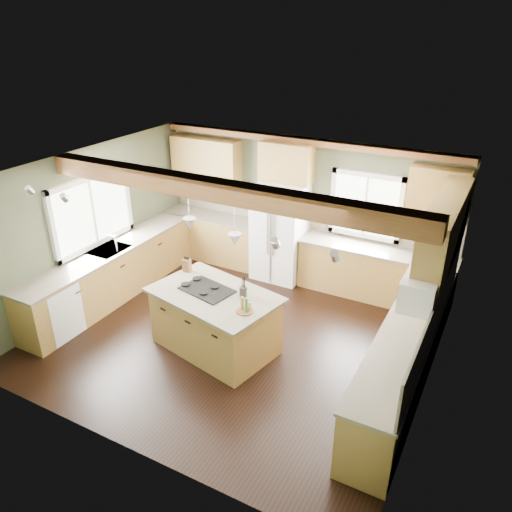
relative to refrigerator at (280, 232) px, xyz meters
The scene contains 37 objects.
floor 2.32m from the refrigerator, 81.95° to the right, with size 5.60×5.60×0.00m, color black.
ceiling 2.73m from the refrigerator, 81.95° to the right, with size 5.60×5.60×0.00m, color silver.
wall_back 0.63m from the refrigerator, 51.71° to the left, with size 5.60×5.60×0.00m, color #3F4833.
wall_left 3.30m from the refrigerator, 139.70° to the right, with size 5.00×5.00×0.00m, color #3F4833.
wall_right 3.78m from the refrigerator, 34.37° to the right, with size 5.00×5.00×0.00m, color #3F4833.
ceiling_beam 2.96m from the refrigerator, 83.14° to the right, with size 5.55×0.26×0.26m, color #533117.
soffit_trim 1.69m from the refrigerator, 43.03° to the left, with size 5.55×0.20×0.10m, color #533117.
backsplash_back 0.57m from the refrigerator, 50.58° to the left, with size 5.58×0.03×0.58m, color brown.
backsplash_right 3.73m from the refrigerator, 33.86° to the right, with size 0.03×3.70×0.58m, color brown.
base_cab_back_left 1.56m from the refrigerator, behind, with size 2.02×0.60×0.88m, color brown.
counter_back_left 1.49m from the refrigerator, behind, with size 2.06×0.64×0.04m, color #4E4539.
base_cab_back_right 1.85m from the refrigerator, ahead, with size 2.62×0.60×0.88m, color brown.
counter_back_right 1.79m from the refrigerator, ahead, with size 2.66×0.64×0.04m, color #4E4539.
base_cab_left 3.06m from the refrigerator, 136.74° to the right, with size 0.60×3.70×0.88m, color brown.
counter_left 3.02m from the refrigerator, 136.74° to the right, with size 0.64×3.74×0.04m, color #4E4539.
base_cab_right 3.51m from the refrigerator, 36.47° to the right, with size 0.60×3.70×0.88m, color brown.
counter_right 3.48m from the refrigerator, 36.47° to the right, with size 0.64×3.74×0.04m, color #4E4539.
upper_cab_back_left 2.00m from the refrigerator, behind, with size 1.40×0.35×0.90m, color brown.
upper_cab_over_fridge 1.27m from the refrigerator, 90.00° to the left, with size 0.96×0.35×0.70m, color brown.
upper_cab_right 3.34m from the refrigerator, 22.64° to the right, with size 0.35×2.20×0.90m, color brown.
upper_cab_back_corner 2.81m from the refrigerator, ahead, with size 0.90×0.35×0.90m, color brown.
window_left 3.30m from the refrigerator, 140.15° to the right, with size 0.04×1.60×1.05m, color white.
window_back 1.63m from the refrigerator, 13.94° to the left, with size 1.10×0.04×1.00m, color white.
sink 3.02m from the refrigerator, 136.74° to the right, with size 0.50×0.65×0.03m, color #262628.
faucet 2.90m from the refrigerator, 134.30° to the right, with size 0.02×0.02×0.28m, color #B2B2B7.
dishwasher 4.05m from the refrigerator, 123.02° to the right, with size 0.60×0.60×0.84m, color white.
oven 4.40m from the refrigerator, 50.38° to the right, with size 0.60×0.72×0.84m, color white.
microwave 3.66m from the refrigerator, 37.00° to the right, with size 0.40×0.70×0.38m, color white.
pendant_left 2.61m from the refrigerator, 95.97° to the right, with size 0.18×0.18×0.16m, color #B2B2B7.
pendant_right 2.82m from the refrigerator, 77.45° to the right, with size 0.18×0.18×0.16m, color #B2B2B7.
refrigerator is the anchor object (origin of this frame).
island 2.54m from the refrigerator, 86.29° to the right, with size 1.69×1.03×0.88m, color brown.
island_top 2.50m from the refrigerator, 86.29° to the right, with size 1.80×1.15×0.04m, color #4E4539.
cooktop 2.47m from the refrigerator, 89.44° to the right, with size 0.73×0.49×0.02m, color black.
knife_block 2.19m from the refrigerator, 105.27° to the right, with size 0.12×0.09×0.20m, color brown.
utensil_crock 2.43m from the refrigerator, 76.57° to the right, with size 0.11×0.11×0.15m, color #37312C.
bottle_tray 2.82m from the refrigerator, 74.00° to the right, with size 0.24×0.24×0.22m, color brown, non-canonical shape.
Camera 1 is at (3.28, -5.51, 4.48)m, focal length 35.00 mm.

